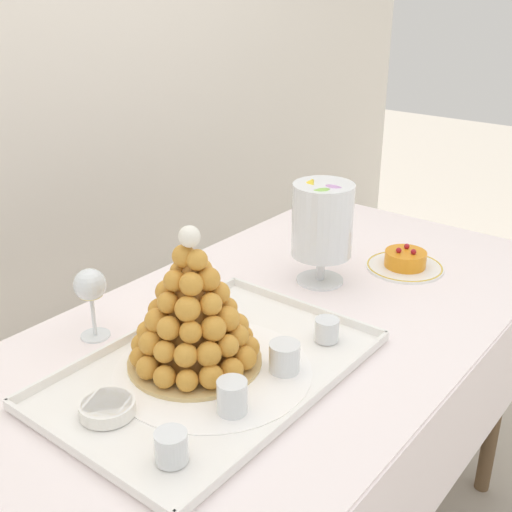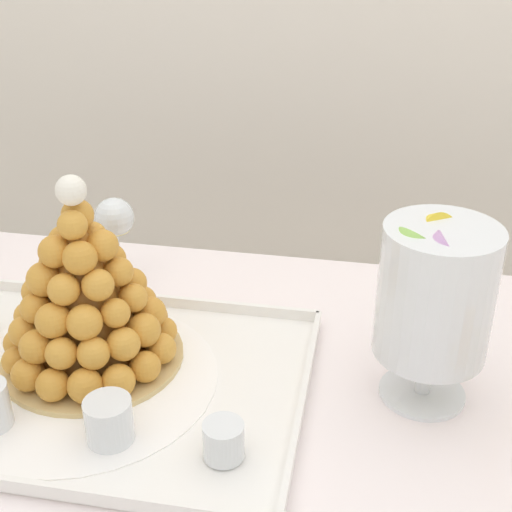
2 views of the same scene
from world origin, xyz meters
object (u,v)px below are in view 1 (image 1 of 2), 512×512
Objects in this scene: croquembouche at (193,314)px; dessert_cup_left at (171,448)px; dessert_cup_centre at (285,358)px; macaron_goblet at (322,221)px; dessert_cup_mid_left at (232,398)px; fruit_tart_plate at (405,262)px; serving_tray at (213,371)px; creme_brulee_ramekin at (107,407)px; wine_glass at (90,288)px; dessert_cup_mid_right at (328,330)px.

dessert_cup_left is (-0.22, -0.16, -0.08)m from croquembouche.
dessert_cup_centre is 0.22× the size of macaron_goblet.
fruit_tart_plate is (0.72, 0.04, -0.02)m from dessert_cup_mid_left.
dessert_cup_left is at bearing -178.37° from dessert_cup_centre.
serving_tray is 0.21m from creme_brulee_ramekin.
macaron_goblet reaches higher than serving_tray.
dessert_cup_left is 0.30m from dessert_cup_centre.
dessert_cup_mid_left is at bearing -178.72° from dessert_cup_centre.
serving_tray is at bearing -80.17° from wine_glass.
croquembouche reaches higher than serving_tray.
serving_tray is at bearing -14.27° from creme_brulee_ramekin.
wine_glass reaches higher than serving_tray.
serving_tray is 0.65m from fruit_tart_plate.
dessert_cup_mid_right is at bearing -25.40° from serving_tray.
dessert_cup_mid_right is at bearing 0.73° from dessert_cup_left.
dessert_cup_mid_left is (-0.07, -0.15, -0.08)m from croquembouche.
dessert_cup_mid_left reaches higher than creme_brulee_ramekin.
serving_tray is 4.06× the size of wine_glass.
croquembouche reaches higher than dessert_cup_mid_right.
macaron_goblet is (0.66, 0.01, 0.13)m from creme_brulee_ramekin.
creme_brulee_ramekin reaches higher than serving_tray.
dessert_cup_left is 0.34× the size of wine_glass.
dessert_cup_mid_right is (0.44, 0.01, -0.00)m from dessert_cup_left.
dessert_cup_centre reaches higher than dessert_cup_left.
dessert_cup_mid_right is at bearing 0.11° from dessert_cup_mid_left.
dessert_cup_mid_right is at bearing -33.46° from croquembouche.
croquembouche is at bearing 35.65° from dessert_cup_left.
serving_tray is 0.25m from dessert_cup_left.
creme_brulee_ramekin is at bearing 171.98° from fruit_tart_plate.
serving_tray is 2.35× the size of macaron_goblet.
dessert_cup_mid_right is 0.42m from fruit_tart_plate.
wine_glass is (-0.27, 0.39, 0.08)m from dessert_cup_mid_right.
dessert_cup_centre is (0.08, -0.15, -0.08)m from croquembouche.
creme_brulee_ramekin is (-0.43, 0.16, -0.01)m from dessert_cup_mid_right.
dessert_cup_left is 0.43m from wine_glass.
croquembouche is 5.42× the size of dessert_cup_left.
wine_glass reaches higher than fruit_tart_plate.
wine_glass is (0.02, 0.39, 0.08)m from dessert_cup_mid_left.
creme_brulee_ramekin is at bearing 159.69° from dessert_cup_mid_right.
creme_brulee_ramekin is 0.36× the size of macaron_goblet.
wine_glass is (-0.50, 0.22, -0.04)m from macaron_goblet.
dessert_cup_left is 0.26× the size of fruit_tart_plate.
creme_brulee_ramekin is at bearing -179.44° from macaron_goblet.
dessert_cup_mid_left is at bearing -50.22° from creme_brulee_ramekin.
serving_tray is 0.30m from wine_glass.
wine_glass is (-0.05, 0.24, -0.00)m from croquembouche.
dessert_cup_left reaches higher than creme_brulee_ramekin.
macaron_goblet is 0.27m from fruit_tart_plate.
serving_tray is 10.56× the size of dessert_cup_centre.
macaron_goblet reaches higher than dessert_cup_mid_right.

